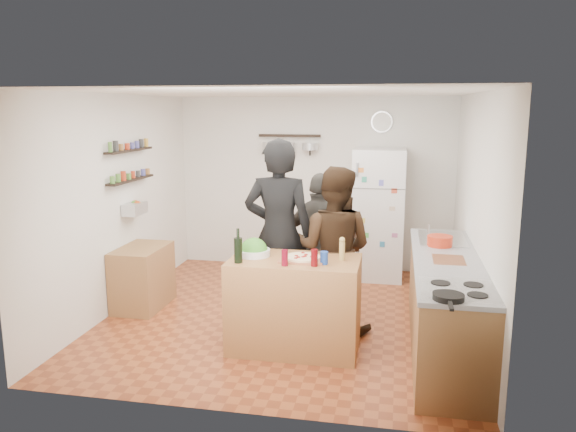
% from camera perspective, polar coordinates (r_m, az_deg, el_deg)
% --- Properties ---
extents(room_shell, '(4.20, 4.20, 4.20)m').
position_cam_1_polar(room_shell, '(6.55, 0.48, 1.33)').
color(room_shell, brown).
rests_on(room_shell, ground).
extents(prep_island, '(1.25, 0.72, 0.91)m').
position_cam_1_polar(prep_island, '(5.56, 0.68, -8.93)').
color(prep_island, '#A66A3D').
rests_on(prep_island, floor).
extents(pizza_board, '(0.42, 0.34, 0.02)m').
position_cam_1_polar(pizza_board, '(5.39, 1.49, -4.40)').
color(pizza_board, '#955436').
rests_on(pizza_board, prep_island).
extents(pizza, '(0.34, 0.34, 0.02)m').
position_cam_1_polar(pizza, '(5.38, 1.49, -4.20)').
color(pizza, beige).
rests_on(pizza, pizza_board).
extents(salad_bowl, '(0.33, 0.33, 0.07)m').
position_cam_1_polar(salad_bowl, '(5.55, -3.50, -3.72)').
color(salad_bowl, silver).
rests_on(salad_bowl, prep_island).
extents(wine_bottle, '(0.08, 0.08, 0.24)m').
position_cam_1_polar(wine_bottle, '(5.30, -5.08, -3.49)').
color(wine_bottle, black).
rests_on(wine_bottle, prep_island).
extents(wine_glass_near, '(0.06, 0.06, 0.15)m').
position_cam_1_polar(wine_glass_near, '(5.18, -0.34, -4.27)').
color(wine_glass_near, '#5A0716').
rests_on(wine_glass_near, prep_island).
extents(wine_glass_far, '(0.07, 0.07, 0.16)m').
position_cam_1_polar(wine_glass_far, '(5.18, 2.69, -4.26)').
color(wine_glass_far, '#4E060A').
rests_on(wine_glass_far, prep_island).
extents(pepper_mill, '(0.06, 0.06, 0.18)m').
position_cam_1_polar(pepper_mill, '(5.39, 5.51, -3.57)').
color(pepper_mill, '#AC8B48').
rests_on(pepper_mill, prep_island).
extents(salt_canister, '(0.07, 0.07, 0.12)m').
position_cam_1_polar(salt_canister, '(5.25, 3.68, -4.27)').
color(salt_canister, navy).
rests_on(salt_canister, prep_island).
extents(person_left, '(0.76, 0.51, 2.04)m').
position_cam_1_polar(person_left, '(5.97, -0.94, -1.87)').
color(person_left, black).
rests_on(person_left, floor).
extents(person_center, '(0.96, 0.81, 1.76)m').
position_cam_1_polar(person_center, '(5.93, 4.67, -3.41)').
color(person_center, black).
rests_on(person_center, floor).
extents(person_back, '(1.03, 0.69, 1.63)m').
position_cam_1_polar(person_back, '(6.46, 3.34, -2.80)').
color(person_back, '#312F2C').
rests_on(person_back, floor).
extents(counter_run, '(0.63, 2.63, 0.90)m').
position_cam_1_polar(counter_run, '(5.76, 15.74, -8.69)').
color(counter_run, '#9E7042').
rests_on(counter_run, floor).
extents(stove_top, '(0.60, 0.62, 0.02)m').
position_cam_1_polar(stove_top, '(4.72, 16.92, -7.26)').
color(stove_top, white).
rests_on(stove_top, counter_run).
extents(skillet, '(0.24, 0.24, 0.05)m').
position_cam_1_polar(skillet, '(4.44, 15.99, -7.90)').
color(skillet, black).
rests_on(skillet, stove_top).
extents(sink, '(0.50, 0.80, 0.03)m').
position_cam_1_polar(sink, '(6.45, 15.37, -2.27)').
color(sink, silver).
rests_on(sink, counter_run).
extents(cutting_board, '(0.30, 0.40, 0.02)m').
position_cam_1_polar(cutting_board, '(5.58, 16.01, -4.38)').
color(cutting_board, '#9C5A38').
rests_on(cutting_board, counter_run).
extents(red_bowl, '(0.26, 0.26, 0.11)m').
position_cam_1_polar(red_bowl, '(6.09, 15.16, -2.46)').
color(red_bowl, red).
rests_on(red_bowl, counter_run).
extents(fridge, '(0.70, 0.68, 1.80)m').
position_cam_1_polar(fridge, '(7.85, 9.15, 0.20)').
color(fridge, white).
rests_on(fridge, floor).
extents(wall_clock, '(0.30, 0.03, 0.30)m').
position_cam_1_polar(wall_clock, '(8.05, 9.51, 9.42)').
color(wall_clock, silver).
rests_on(wall_clock, back_wall).
extents(spice_shelf_lower, '(0.12, 1.00, 0.02)m').
position_cam_1_polar(spice_shelf_lower, '(6.96, -15.67, 3.57)').
color(spice_shelf_lower, black).
rests_on(spice_shelf_lower, left_wall).
extents(spice_shelf_upper, '(0.12, 1.00, 0.02)m').
position_cam_1_polar(spice_shelf_upper, '(6.92, -15.82, 6.44)').
color(spice_shelf_upper, black).
rests_on(spice_shelf_upper, left_wall).
extents(produce_basket, '(0.18, 0.35, 0.14)m').
position_cam_1_polar(produce_basket, '(6.99, -15.30, 0.72)').
color(produce_basket, silver).
rests_on(produce_basket, left_wall).
extents(side_table, '(0.50, 0.80, 0.73)m').
position_cam_1_polar(side_table, '(6.92, -14.54, -6.03)').
color(side_table, olive).
rests_on(side_table, floor).
extents(pot_rack, '(0.90, 0.04, 0.04)m').
position_cam_1_polar(pot_rack, '(8.12, 0.15, 8.16)').
color(pot_rack, black).
rests_on(pot_rack, back_wall).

